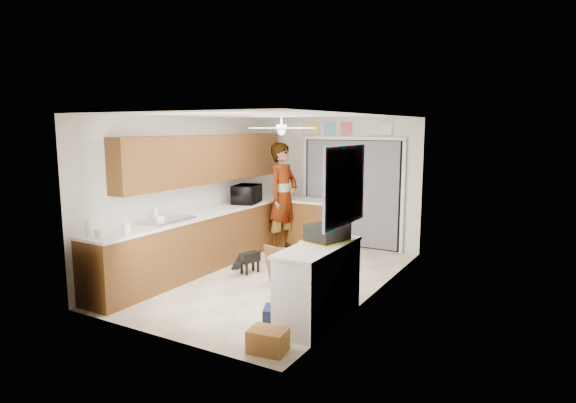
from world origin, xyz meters
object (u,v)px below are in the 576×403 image
at_px(suitcase, 327,232).
at_px(dog, 250,261).
at_px(cup, 160,220).
at_px(navy_crate, 279,316).
at_px(microwave, 247,194).
at_px(paper_towel_roll, 89,228).
at_px(cardboard_box, 268,340).
at_px(soap_bottle, 156,214).
at_px(man, 283,197).

height_order(suitcase, dog, suitcase).
bearing_deg(cup, dog, 55.72).
xyz_separation_m(cup, navy_crate, (2.25, -0.38, -0.89)).
height_order(microwave, suitcase, microwave).
bearing_deg(paper_towel_roll, cardboard_box, 1.07).
bearing_deg(cardboard_box, paper_towel_roll, -178.93).
bearing_deg(microwave, soap_bottle, 159.81).
xyz_separation_m(soap_bottle, dog, (0.91, 1.11, -0.88)).
bearing_deg(paper_towel_roll, suitcase, 25.85).
relative_size(soap_bottle, paper_towel_roll, 1.14).
distance_m(cardboard_box, dog, 2.78).
height_order(microwave, man, man).
height_order(man, dog, man).
xyz_separation_m(microwave, man, (0.46, 0.54, -0.09)).
height_order(cup, paper_towel_roll, paper_towel_roll).
xyz_separation_m(cardboard_box, dog, (-1.72, 2.18, 0.07)).
height_order(navy_crate, man, man).
bearing_deg(dog, man, 115.57).
bearing_deg(navy_crate, cardboard_box, -68.87).
bearing_deg(paper_towel_roll, soap_bottle, 87.07).
distance_m(navy_crate, dog, 2.13).
xyz_separation_m(soap_bottle, man, (0.60, 2.68, -0.05)).
distance_m(cup, navy_crate, 2.45).
xyz_separation_m(cup, cardboard_box, (2.50, -1.03, -0.87)).
xyz_separation_m(navy_crate, man, (-1.77, 3.10, 0.91)).
distance_m(soap_bottle, navy_crate, 2.60).
height_order(soap_bottle, man, man).
height_order(soap_bottle, cardboard_box, soap_bottle).
distance_m(microwave, paper_towel_roll, 3.27).
height_order(cardboard_box, man, man).
bearing_deg(cardboard_box, microwave, 127.67).
bearing_deg(man, soap_bottle, 172.69).
relative_size(cup, man, 0.07).
distance_m(cup, cardboard_box, 2.84).
distance_m(soap_bottle, man, 2.75).
xyz_separation_m(navy_crate, dog, (-1.47, 1.53, 0.08)).
height_order(cup, navy_crate, cup).
distance_m(soap_bottle, dog, 1.68).
bearing_deg(cardboard_box, cup, 157.68).
distance_m(cup, man, 2.76).
relative_size(cup, navy_crate, 0.39).
height_order(microwave, cardboard_box, microwave).
bearing_deg(dog, microwave, 141.11).
height_order(cup, suitcase, suitcase).
bearing_deg(microwave, suitcase, -143.37).
bearing_deg(dog, suitcase, -11.92).
distance_m(paper_towel_roll, dog, 2.58).
height_order(microwave, dog, microwave).
bearing_deg(paper_towel_roll, man, 80.12).
xyz_separation_m(soap_bottle, cup, (0.12, -0.04, -0.07)).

